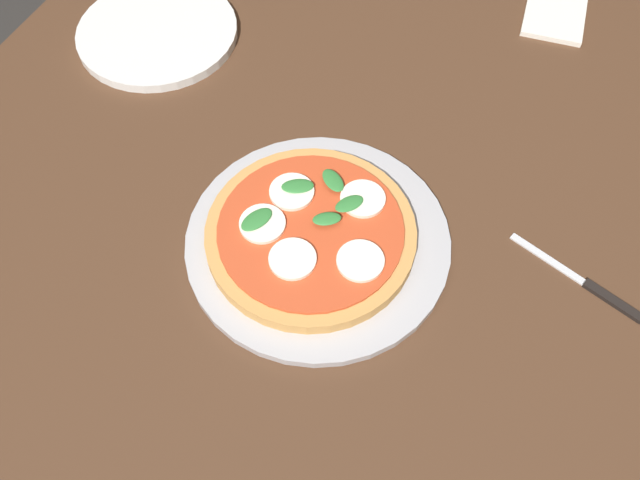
{
  "coord_description": "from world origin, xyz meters",
  "views": [
    {
      "loc": [
        0.36,
        0.17,
        1.39
      ],
      "look_at": [
        -0.02,
        0.0,
        0.72
      ],
      "focal_mm": 37.16,
      "sensor_mm": 36.0,
      "label": 1
    }
  ],
  "objects_px": {
    "serving_tray": "(320,242)",
    "pizza": "(311,233)",
    "knife": "(592,287)",
    "plate_white": "(157,32)",
    "dining_table": "(311,288)",
    "napkin": "(555,12)"
  },
  "relations": [
    {
      "from": "dining_table",
      "to": "serving_tray",
      "type": "bearing_deg",
      "value": 173.02
    },
    {
      "from": "serving_tray",
      "to": "napkin",
      "type": "xyz_separation_m",
      "value": [
        -0.53,
        0.16,
        -0.0
      ]
    },
    {
      "from": "dining_table",
      "to": "knife",
      "type": "height_order",
      "value": "knife"
    },
    {
      "from": "plate_white",
      "to": "napkin",
      "type": "relative_size",
      "value": 1.84
    },
    {
      "from": "napkin",
      "to": "pizza",
      "type": "bearing_deg",
      "value": -17.76
    },
    {
      "from": "dining_table",
      "to": "knife",
      "type": "bearing_deg",
      "value": 106.88
    },
    {
      "from": "knife",
      "to": "plate_white",
      "type": "bearing_deg",
      "value": -103.63
    },
    {
      "from": "dining_table",
      "to": "knife",
      "type": "relative_size",
      "value": 9.21
    },
    {
      "from": "dining_table",
      "to": "plate_white",
      "type": "bearing_deg",
      "value": -125.2
    },
    {
      "from": "dining_table",
      "to": "plate_white",
      "type": "height_order",
      "value": "plate_white"
    },
    {
      "from": "pizza",
      "to": "plate_white",
      "type": "distance_m",
      "value": 0.44
    },
    {
      "from": "dining_table",
      "to": "serving_tray",
      "type": "height_order",
      "value": "serving_tray"
    },
    {
      "from": "napkin",
      "to": "knife",
      "type": "bearing_deg",
      "value": 18.22
    },
    {
      "from": "knife",
      "to": "dining_table",
      "type": "bearing_deg",
      "value": -73.12
    },
    {
      "from": "serving_tray",
      "to": "napkin",
      "type": "relative_size",
      "value": 2.45
    },
    {
      "from": "knife",
      "to": "napkin",
      "type": "bearing_deg",
      "value": -161.78
    },
    {
      "from": "pizza",
      "to": "knife",
      "type": "xyz_separation_m",
      "value": [
        -0.08,
        0.32,
        -0.02
      ]
    },
    {
      "from": "pizza",
      "to": "knife",
      "type": "relative_size",
      "value": 1.49
    },
    {
      "from": "napkin",
      "to": "plate_white",
      "type": "bearing_deg",
      "value": -61.34
    },
    {
      "from": "serving_tray",
      "to": "knife",
      "type": "bearing_deg",
      "value": 103.23
    },
    {
      "from": "dining_table",
      "to": "pizza",
      "type": "height_order",
      "value": "pizza"
    },
    {
      "from": "serving_tray",
      "to": "pizza",
      "type": "xyz_separation_m",
      "value": [
        0.0,
        -0.01,
        0.02
      ]
    }
  ]
}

